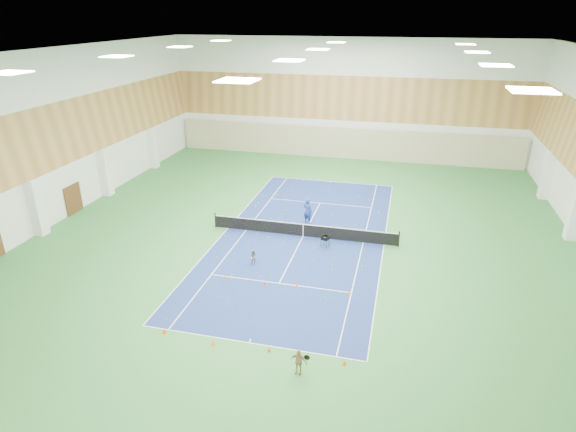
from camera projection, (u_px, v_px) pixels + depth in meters
The scene contains 21 objects.
ground at pixel (303, 236), 33.04m from camera, with size 40.00×40.00×0.00m, color #327536.
room_shell at pixel (304, 152), 30.68m from camera, with size 36.00×40.00×12.00m, color white, non-canonical shape.
wood_cladding at pixel (305, 120), 29.89m from camera, with size 36.00×40.00×8.00m, color #BB8445, non-canonical shape.
ceiling_light_grid at pixel (306, 54), 28.36m from camera, with size 21.40×25.40×0.06m, color silver, non-canonical shape.
court_surface at pixel (303, 236), 33.03m from camera, with size 10.97×23.77×0.01m, color navy.
tennis_balls_scatter at pixel (303, 236), 33.02m from camera, with size 10.57×22.77×0.07m, color yellow, non-canonical shape.
tennis_net at pixel (303, 229), 32.82m from camera, with size 12.80×0.10×1.10m, color black, non-canonical shape.
back_curtain at pixel (344, 143), 50.04m from camera, with size 35.40×0.16×3.20m, color #C6B793.
door_left_b at pixel (73, 199), 36.58m from camera, with size 0.08×1.80×2.20m, color #593319.
coach at pixel (308, 211), 34.71m from camera, with size 0.71×0.46×1.93m, color #1F3F92.
child_court at pixel (254, 257), 29.13m from camera, with size 0.50×0.39×1.02m, color gray.
child_apron at pixel (298, 361), 20.35m from camera, with size 0.71×0.30×1.21m, color tan.
ball_cart at pixel (325, 241), 31.42m from camera, with size 0.46×0.46×0.80m, color black, non-canonical shape.
cone_svc_a at pixel (225, 277), 27.84m from camera, with size 0.18×0.18×0.20m, color #E9580C.
cone_svc_b at pixel (265, 283), 27.16m from camera, with size 0.18×0.18×0.20m, color #E53C0C.
cone_svc_c at pixel (297, 286), 26.90m from camera, with size 0.21×0.21×0.23m, color orange.
cone_svc_d at pixel (350, 292), 26.28m from camera, with size 0.20×0.20×0.22m, color orange.
cone_base_a at pixel (164, 331), 23.09m from camera, with size 0.22×0.22×0.24m, color #FF450D.
cone_base_b at pixel (213, 343), 22.25m from camera, with size 0.21×0.21×0.23m, color orange.
cone_base_c at pixel (269, 350), 21.82m from camera, with size 0.18×0.18×0.20m, color #DE500B.
cone_base_d at pixel (344, 362), 21.02m from camera, with size 0.21×0.21×0.23m, color orange.
Camera 1 is at (6.19, -29.20, 14.26)m, focal length 30.00 mm.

